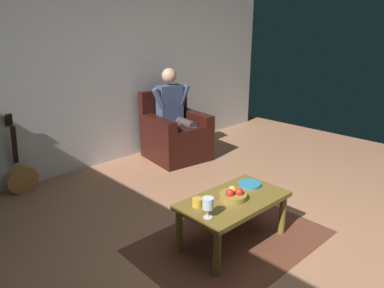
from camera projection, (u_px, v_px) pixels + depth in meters
ground_plane at (304, 260)px, 2.90m from camera, size 7.42×7.42×0.00m
wall_back at (96, 69)px, 4.60m from camera, size 6.59×0.06×2.60m
rug at (232, 241)px, 3.15m from camera, size 1.69×1.19×0.01m
armchair at (175, 135)px, 5.10m from camera, size 0.87×0.90×0.95m
person_seated at (175, 111)px, 4.99m from camera, size 0.62×0.63×1.28m
coffee_table at (234, 205)px, 3.04m from camera, size 0.98×0.57×0.42m
guitar at (21, 176)px, 4.02m from camera, size 0.34×0.23×0.92m
wine_glass_near at (208, 204)px, 2.68m from camera, size 0.09×0.09×0.17m
fruit_bowl at (233, 195)px, 3.00m from camera, size 0.24×0.24×0.11m
decorative_dish at (249, 184)px, 3.27m from camera, size 0.21×0.21×0.02m
candle_jar at (197, 202)px, 2.88m from camera, size 0.09×0.09×0.07m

